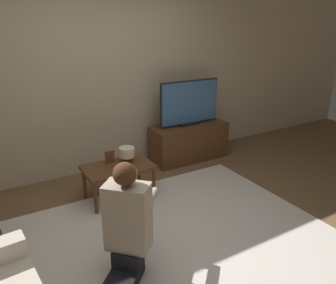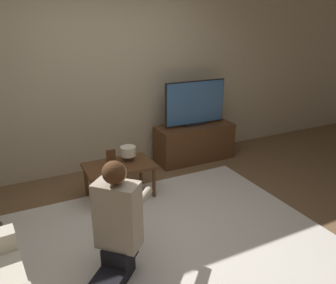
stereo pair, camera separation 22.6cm
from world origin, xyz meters
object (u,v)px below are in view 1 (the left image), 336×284
Objects in this scene: table_lamp at (127,153)px; tv at (189,103)px; coffee_table at (118,170)px; person_kneeling at (127,225)px.

tv is at bearing 23.26° from table_lamp.
tv is at bearing 23.62° from coffee_table.
coffee_table is at bearing -153.40° from table_lamp.
tv is at bearing -89.95° from person_kneeling.
table_lamp is (-1.21, -0.52, -0.34)m from tv.
table_lamp is at bearing -156.74° from tv.
table_lamp is at bearing -68.89° from person_kneeling.
coffee_table is 1.28m from person_kneeling.
table_lamp is (0.14, 0.07, 0.15)m from coffee_table.
person_kneeling is 5.47× the size of table_lamp.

